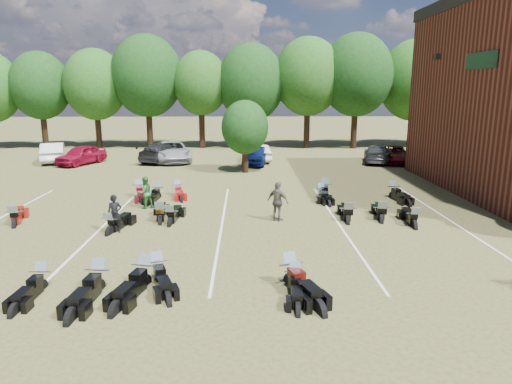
{
  "coord_description": "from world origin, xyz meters",
  "views": [
    {
      "loc": [
        -1.98,
        -15.65,
        5.67
      ],
      "look_at": [
        -1.52,
        4.0,
        1.2
      ],
      "focal_mm": 32.0,
      "sensor_mm": 36.0,
      "label": 1
    }
  ],
  "objects_px": {
    "car_0": "(81,155)",
    "person_grey": "(278,202)",
    "car_4": "(257,155)",
    "motorcycle_3": "(158,280)",
    "person_green": "(145,193)",
    "motorcycle_14": "(139,196)",
    "person_black": "(115,214)",
    "motorcycle_7": "(15,227)",
    "motorcycle_0": "(42,290)"
  },
  "relations": [
    {
      "from": "car_0",
      "to": "person_grey",
      "type": "height_order",
      "value": "person_grey"
    },
    {
      "from": "car_0",
      "to": "person_grey",
      "type": "bearing_deg",
      "value": -23.92
    },
    {
      "from": "car_4",
      "to": "motorcycle_3",
      "type": "distance_m",
      "value": 21.81
    },
    {
      "from": "person_green",
      "to": "motorcycle_3",
      "type": "relative_size",
      "value": 0.7
    },
    {
      "from": "motorcycle_3",
      "to": "motorcycle_14",
      "type": "xyz_separation_m",
      "value": [
        -3.07,
        11.1,
        0.0
      ]
    },
    {
      "from": "car_4",
      "to": "person_black",
      "type": "distance_m",
      "value": 17.82
    },
    {
      "from": "motorcycle_14",
      "to": "person_grey",
      "type": "bearing_deg",
      "value": -51.31
    },
    {
      "from": "person_grey",
      "to": "motorcycle_7",
      "type": "relative_size",
      "value": 0.75
    },
    {
      "from": "car_0",
      "to": "person_grey",
      "type": "relative_size",
      "value": 2.43
    },
    {
      "from": "person_black",
      "to": "motorcycle_3",
      "type": "distance_m",
      "value": 5.47
    },
    {
      "from": "car_0",
      "to": "person_green",
      "type": "bearing_deg",
      "value": -35.61
    },
    {
      "from": "car_0",
      "to": "motorcycle_0",
      "type": "bearing_deg",
      "value": -49.22
    },
    {
      "from": "motorcycle_0",
      "to": "motorcycle_3",
      "type": "relative_size",
      "value": 0.92
    },
    {
      "from": "motorcycle_0",
      "to": "motorcycle_3",
      "type": "xyz_separation_m",
      "value": [
        3.24,
        0.58,
        0.0
      ]
    },
    {
      "from": "motorcycle_0",
      "to": "car_0",
      "type": "bearing_deg",
      "value": 108.43
    },
    {
      "from": "person_black",
      "to": "person_green",
      "type": "relative_size",
      "value": 1.0
    },
    {
      "from": "person_black",
      "to": "motorcycle_14",
      "type": "relative_size",
      "value": 0.67
    },
    {
      "from": "person_black",
      "to": "person_grey",
      "type": "bearing_deg",
      "value": 1.72
    },
    {
      "from": "person_black",
      "to": "person_grey",
      "type": "distance_m",
      "value": 6.8
    },
    {
      "from": "person_black",
      "to": "motorcycle_3",
      "type": "bearing_deg",
      "value": -72.61
    },
    {
      "from": "person_grey",
      "to": "car_4",
      "type": "bearing_deg",
      "value": -52.31
    },
    {
      "from": "person_black",
      "to": "motorcycle_7",
      "type": "relative_size",
      "value": 0.66
    },
    {
      "from": "motorcycle_3",
      "to": "person_green",
      "type": "bearing_deg",
      "value": 84.35
    },
    {
      "from": "motorcycle_7",
      "to": "car_4",
      "type": "bearing_deg",
      "value": -141.0
    },
    {
      "from": "car_0",
      "to": "person_black",
      "type": "height_order",
      "value": "person_black"
    },
    {
      "from": "motorcycle_3",
      "to": "motorcycle_14",
      "type": "height_order",
      "value": "motorcycle_14"
    },
    {
      "from": "car_4",
      "to": "motorcycle_0",
      "type": "relative_size",
      "value": 2.03
    },
    {
      "from": "person_black",
      "to": "motorcycle_3",
      "type": "height_order",
      "value": "person_black"
    },
    {
      "from": "motorcycle_14",
      "to": "person_green",
      "type": "bearing_deg",
      "value": -87.69
    },
    {
      "from": "motorcycle_0",
      "to": "person_grey",
      "type": "bearing_deg",
      "value": 45.09
    },
    {
      "from": "car_4",
      "to": "motorcycle_7",
      "type": "relative_size",
      "value": 1.76
    },
    {
      "from": "car_4",
      "to": "motorcycle_0",
      "type": "height_order",
      "value": "car_4"
    },
    {
      "from": "person_green",
      "to": "motorcycle_14",
      "type": "height_order",
      "value": "person_green"
    },
    {
      "from": "motorcycle_7",
      "to": "person_grey",
      "type": "bearing_deg",
      "value": 165.71
    },
    {
      "from": "person_black",
      "to": "motorcycle_7",
      "type": "distance_m",
      "value": 4.64
    },
    {
      "from": "person_green",
      "to": "motorcycle_3",
      "type": "xyz_separation_m",
      "value": [
        2.18,
        -8.6,
        -0.78
      ]
    },
    {
      "from": "motorcycle_14",
      "to": "car_4",
      "type": "bearing_deg",
      "value": 40.52
    },
    {
      "from": "person_black",
      "to": "car_4",
      "type": "bearing_deg",
      "value": 59.02
    },
    {
      "from": "car_4",
      "to": "motorcycle_3",
      "type": "relative_size",
      "value": 1.88
    },
    {
      "from": "car_4",
      "to": "motorcycle_14",
      "type": "xyz_separation_m",
      "value": [
        -6.58,
        -10.41,
        -0.71
      ]
    },
    {
      "from": "car_4",
      "to": "motorcycle_14",
      "type": "relative_size",
      "value": 1.79
    },
    {
      "from": "car_0",
      "to": "person_black",
      "type": "relative_size",
      "value": 2.74
    },
    {
      "from": "motorcycle_3",
      "to": "car_4",
      "type": "bearing_deg",
      "value": 60.81
    },
    {
      "from": "car_4",
      "to": "person_grey",
      "type": "height_order",
      "value": "person_grey"
    },
    {
      "from": "person_green",
      "to": "motorcycle_7",
      "type": "height_order",
      "value": "person_green"
    },
    {
      "from": "motorcycle_3",
      "to": "person_grey",
      "type": "bearing_deg",
      "value": 37.12
    },
    {
      "from": "car_4",
      "to": "motorcycle_14",
      "type": "distance_m",
      "value": 12.34
    },
    {
      "from": "motorcycle_7",
      "to": "car_0",
      "type": "bearing_deg",
      "value": -97.39
    },
    {
      "from": "person_green",
      "to": "motorcycle_7",
      "type": "distance_m",
      "value": 5.73
    },
    {
      "from": "motorcycle_0",
      "to": "motorcycle_7",
      "type": "bearing_deg",
      "value": 123.34
    }
  ]
}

